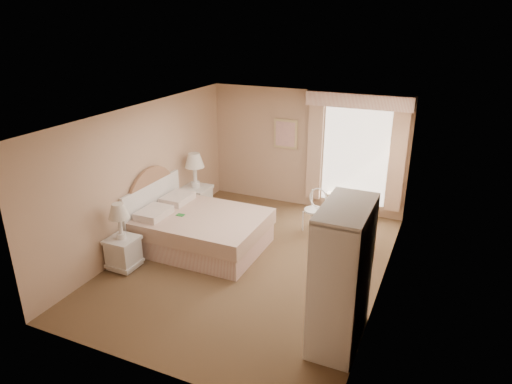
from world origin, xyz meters
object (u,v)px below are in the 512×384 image
at_px(round_table, 353,208).
at_px(bed, 198,228).
at_px(nightstand_near, 123,245).
at_px(nightstand_far, 196,193).
at_px(cafe_chair, 316,206).
at_px(armoire, 342,287).

bearing_deg(round_table, bed, -144.88).
relative_size(bed, nightstand_near, 1.90).
bearing_deg(nightstand_near, round_table, 42.25).
distance_m(nightstand_near, nightstand_far, 2.30).
height_order(nightstand_near, nightstand_far, nightstand_far).
relative_size(bed, cafe_chair, 2.62).
distance_m(bed, cafe_chair, 2.30).
bearing_deg(armoire, bed, 153.79).
xyz_separation_m(nightstand_near, armoire, (3.65, -0.30, 0.34)).
bearing_deg(round_table, nightstand_far, -170.53).
bearing_deg(nightstand_far, nightstand_near, -90.00).
bearing_deg(cafe_chair, armoire, -53.71).
distance_m(nightstand_far, cafe_chair, 2.46).
bearing_deg(cafe_chair, bed, -123.86).
distance_m(bed, nightstand_near, 1.35).
height_order(nightstand_far, cafe_chair, nightstand_far).
relative_size(round_table, cafe_chair, 0.93).
height_order(nightstand_far, armoire, armoire).
xyz_separation_m(bed, nightstand_near, (-0.72, -1.14, 0.07)).
bearing_deg(cafe_chair, nightstand_near, -118.10).
distance_m(nightstand_far, round_table, 3.15).
relative_size(nightstand_far, cafe_chair, 1.62).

